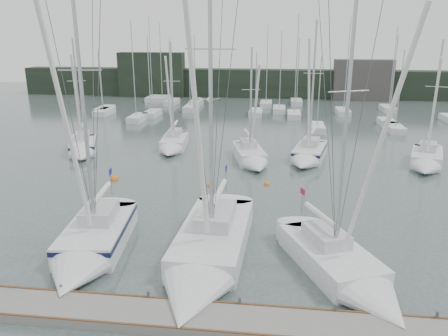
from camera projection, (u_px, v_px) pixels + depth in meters
The scene contains 18 objects.
ground at pixel (208, 262), 22.75m from camera, with size 160.00×160.00×0.00m, color #42514E.
dock at pixel (189, 318), 17.95m from camera, with size 24.00×2.00×0.40m, color slate.
far_treeline at pixel (260, 83), 80.78m from camera, with size 90.00×4.00×5.00m, color black.
far_building_left at pixel (152, 75), 80.76m from camera, with size 12.00×3.00×8.00m, color black.
far_building_right at pixel (363, 80), 76.49m from camera, with size 10.00×3.00×7.00m, color #45423F.
mast_forest at pixel (265, 111), 64.04m from camera, with size 53.80×26.00×14.53m.
sailboat_near_left at pixel (89, 248), 22.82m from camera, with size 4.11×9.73×16.34m.
sailboat_near_center at pixel (204, 261), 21.60m from camera, with size 3.93×12.41×18.22m.
sailboat_near_right at pixel (351, 276), 20.41m from camera, with size 6.27×9.32×15.18m.
sailboat_mid_a at pixel (82, 149), 42.55m from camera, with size 4.95×7.70×11.75m.
sailboat_mid_b at pixel (173, 146), 44.03m from camera, with size 3.01×7.59×11.41m.
sailboat_mid_c at pixel (252, 159), 39.39m from camera, with size 4.13×7.82×10.99m.
sailboat_mid_d at pixel (307, 156), 40.02m from camera, with size 4.13×7.74×13.36m.
sailboat_mid_e at pixel (426, 162), 38.31m from camera, with size 4.63×7.57×11.71m.
buoy_a at pixel (210, 186), 33.99m from camera, with size 0.47×0.47×0.47m, color orange.
buoy_b at pixel (267, 185), 34.33m from camera, with size 0.48×0.48×0.48m, color orange.
buoy_c at pixel (115, 180), 35.49m from camera, with size 0.67×0.67×0.67m, color orange.
seagull at pixel (209, 99), 21.89m from camera, with size 1.12×0.50×0.22m.
Camera 1 is at (3.28, -20.02, 11.43)m, focal length 35.00 mm.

